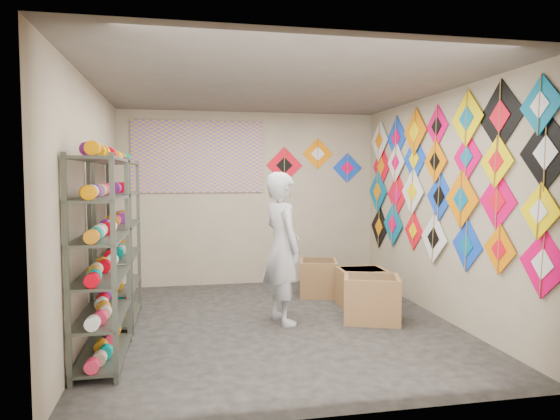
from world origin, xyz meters
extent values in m
plane|color=black|center=(0.00, 0.00, 0.00)|extent=(4.50, 4.50, 0.00)
plane|color=tan|center=(0.00, 2.25, 1.35)|extent=(4.00, 0.00, 4.00)
plane|color=tan|center=(0.00, -2.25, 1.35)|extent=(4.00, 0.00, 4.00)
plane|color=tan|center=(-2.00, 0.00, 1.35)|extent=(0.00, 4.50, 4.50)
plane|color=tan|center=(2.00, 0.00, 1.35)|extent=(0.00, 4.50, 4.50)
plane|color=#6C655B|center=(0.00, 0.00, 2.70)|extent=(4.50, 4.50, 0.00)
cube|color=#4C5147|center=(-1.78, -0.85, 0.95)|extent=(0.40, 1.10, 1.90)
cube|color=#4C5147|center=(-1.78, 0.45, 0.95)|extent=(0.40, 1.10, 1.90)
cylinder|color=#FF2B54|center=(-1.78, -1.33, 1.04)|extent=(0.12, 0.10, 0.12)
cylinder|color=#FD9000|center=(-1.78, -1.14, 1.04)|extent=(0.12, 0.10, 0.12)
cylinder|color=orange|center=(-1.78, -0.95, 1.04)|extent=(0.12, 0.10, 0.12)
cylinder|color=white|center=(-1.78, -0.75, 1.04)|extent=(0.12, 0.10, 0.12)
cylinder|color=red|center=(-1.78, -0.56, 1.04)|extent=(0.12, 0.10, 0.12)
cylinder|color=purple|center=(-1.78, -0.37, 1.04)|extent=(0.12, 0.10, 0.12)
cylinder|color=#CCB492|center=(-1.78, -0.03, 1.04)|extent=(0.12, 0.10, 0.12)
cylinder|color=#02A098|center=(-1.78, 0.16, 1.04)|extent=(0.12, 0.10, 0.12)
cylinder|color=#FF2B54|center=(-1.78, 0.35, 1.04)|extent=(0.12, 0.10, 0.12)
cylinder|color=#FD9000|center=(-1.78, 0.55, 1.04)|extent=(0.12, 0.10, 0.12)
cylinder|color=orange|center=(-1.78, 0.74, 1.04)|extent=(0.12, 0.10, 0.12)
cylinder|color=white|center=(-1.78, 0.93, 1.04)|extent=(0.12, 0.10, 0.12)
cube|color=#E40052|center=(1.99, -1.83, 0.95)|extent=(0.04, 0.62, 0.62)
cube|color=orange|center=(1.97, -1.25, 0.99)|extent=(0.01, 0.50, 0.50)
cube|color=blue|center=(1.99, -0.66, 0.95)|extent=(0.02, 0.59, 0.59)
cube|color=white|center=(1.97, 0.04, 0.95)|extent=(0.03, 0.63, 0.63)
cube|color=red|center=(1.99, 0.62, 0.97)|extent=(0.01, 0.53, 0.53)
cube|color=#026495|center=(1.97, 1.25, 1.00)|extent=(0.02, 0.65, 0.65)
cube|color=black|center=(1.99, 1.80, 0.91)|extent=(0.02, 0.66, 0.66)
cube|color=#FFDE00|center=(1.97, -1.78, 1.41)|extent=(0.03, 0.51, 0.50)
cube|color=#E40052|center=(1.99, -1.17, 1.46)|extent=(0.01, 0.59, 0.59)
cube|color=orange|center=(1.97, -0.55, 1.45)|extent=(0.01, 0.66, 0.66)
cube|color=blue|center=(1.99, -0.05, 1.46)|extent=(0.03, 0.61, 0.61)
cube|color=white|center=(1.97, 0.64, 1.50)|extent=(0.02, 0.63, 0.63)
cube|color=red|center=(1.99, 1.16, 1.44)|extent=(0.02, 0.65, 0.65)
cube|color=#026495|center=(1.97, 1.84, 1.46)|extent=(0.01, 0.69, 0.69)
cube|color=black|center=(1.99, -1.82, 1.91)|extent=(0.01, 0.68, 0.68)
cube|color=#FFDE00|center=(1.97, -1.16, 1.85)|extent=(0.03, 0.52, 0.52)
cube|color=#E40052|center=(1.99, -0.62, 1.91)|extent=(0.03, 0.54, 0.54)
cube|color=orange|center=(1.97, 0.04, 1.88)|extent=(0.01, 0.54, 0.54)
cube|color=blue|center=(1.99, 0.63, 1.93)|extent=(0.02, 0.63, 0.63)
cube|color=white|center=(1.97, 1.18, 1.90)|extent=(0.03, 0.57, 0.57)
cube|color=red|center=(1.99, 1.75, 1.85)|extent=(0.03, 0.66, 0.66)
cube|color=#026495|center=(1.97, -1.75, 2.32)|extent=(0.02, 0.53, 0.53)
cube|color=black|center=(1.99, -1.18, 2.29)|extent=(0.01, 0.72, 0.72)
cube|color=#FFDE00|center=(1.97, -0.63, 2.33)|extent=(0.02, 0.61, 0.61)
cube|color=#E40052|center=(1.99, 0.05, 2.31)|extent=(0.01, 0.52, 0.52)
cube|color=orange|center=(1.97, 0.59, 2.29)|extent=(0.03, 0.63, 0.63)
cube|color=blue|center=(1.99, 1.21, 2.25)|extent=(0.02, 0.65, 0.65)
cube|color=white|center=(1.97, 1.80, 2.25)|extent=(0.04, 0.65, 0.65)
cube|color=red|center=(0.55, 2.24, 1.87)|extent=(0.59, 0.02, 0.59)
cube|color=orange|center=(1.10, 2.24, 2.06)|extent=(0.50, 0.02, 0.50)
cube|color=blue|center=(1.60, 2.24, 1.84)|extent=(0.49, 0.02, 0.49)
cube|color=#6E55B8|center=(-0.80, 2.23, 2.00)|extent=(2.00, 0.01, 1.10)
imported|color=beige|center=(0.08, 0.07, 0.88)|extent=(0.84, 0.73, 1.75)
cube|color=#9D6F44|center=(1.12, -0.09, 0.27)|extent=(0.78, 0.71, 0.53)
cube|color=#9D6F44|center=(1.25, 0.58, 0.24)|extent=(0.62, 0.51, 0.49)
cube|color=#9D6F44|center=(0.85, 1.27, 0.25)|extent=(0.64, 0.68, 0.50)
camera|label=1|loc=(-1.05, -5.55, 1.72)|focal=32.00mm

